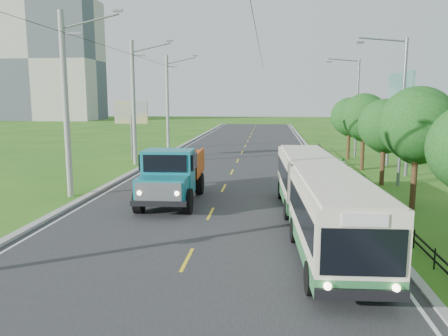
% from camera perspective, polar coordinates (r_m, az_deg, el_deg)
% --- Properties ---
extents(ground, '(240.00, 240.00, 0.00)m').
position_cam_1_polar(ground, '(15.12, -4.84, -11.88)').
color(ground, '#295F16').
rests_on(ground, ground).
extents(road, '(14.00, 120.00, 0.02)m').
position_cam_1_polar(road, '(34.40, 1.33, 0.03)').
color(road, '#28282B').
rests_on(road, ground).
extents(curb_left, '(0.40, 120.00, 0.15)m').
position_cam_1_polar(curb_left, '(35.68, -10.28, 0.32)').
color(curb_left, '#9E9E99').
rests_on(curb_left, ground).
extents(curb_right, '(0.30, 120.00, 0.10)m').
position_cam_1_polar(curb_right, '(34.58, 13.22, -0.09)').
color(curb_right, '#9E9E99').
rests_on(curb_right, ground).
extents(edge_line_left, '(0.12, 120.00, 0.00)m').
position_cam_1_polar(edge_line_left, '(35.54, -9.42, 0.22)').
color(edge_line_left, silver).
rests_on(edge_line_left, road).
extents(edge_line_right, '(0.12, 120.00, 0.00)m').
position_cam_1_polar(edge_line_right, '(34.52, 12.40, -0.12)').
color(edge_line_right, silver).
rests_on(edge_line_right, road).
extents(centre_dash, '(0.12, 2.20, 0.00)m').
position_cam_1_polar(centre_dash, '(15.11, -4.84, -11.80)').
color(centre_dash, yellow).
rests_on(centre_dash, road).
extents(railing_right, '(0.04, 40.00, 0.60)m').
position_cam_1_polar(railing_right, '(28.82, 16.41, -1.51)').
color(railing_right, black).
rests_on(railing_right, ground).
extents(pole_near, '(3.51, 0.32, 10.00)m').
position_cam_1_polar(pole_near, '(25.35, -19.89, 7.84)').
color(pole_near, gray).
rests_on(pole_near, ground).
extents(pole_mid, '(3.51, 0.32, 10.00)m').
position_cam_1_polar(pole_mid, '(36.55, -11.68, 8.39)').
color(pole_mid, gray).
rests_on(pole_mid, ground).
extents(pole_far, '(3.51, 0.32, 10.00)m').
position_cam_1_polar(pole_far, '(48.13, -7.35, 8.61)').
color(pole_far, gray).
rests_on(pole_far, ground).
extents(tree_third, '(3.60, 3.62, 6.00)m').
position_cam_1_polar(tree_third, '(23.19, 23.97, 4.80)').
color(tree_third, '#382314').
rests_on(tree_third, ground).
extents(tree_fourth, '(3.24, 3.31, 5.40)m').
position_cam_1_polar(tree_fourth, '(28.97, 20.28, 4.91)').
color(tree_fourth, '#382314').
rests_on(tree_fourth, ground).
extents(tree_fifth, '(3.48, 3.52, 5.80)m').
position_cam_1_polar(tree_fifth, '(34.79, 17.87, 6.07)').
color(tree_fifth, '#382314').
rests_on(tree_fifth, ground).
extents(tree_back, '(3.30, 3.36, 5.50)m').
position_cam_1_polar(tree_back, '(40.68, 16.12, 6.23)').
color(tree_back, '#382314').
rests_on(tree_back, ground).
extents(streetlight_mid, '(3.02, 0.20, 9.07)m').
position_cam_1_polar(streetlight_mid, '(28.99, 22.01, 7.42)').
color(streetlight_mid, slate).
rests_on(streetlight_mid, ground).
extents(streetlight_far, '(3.02, 0.20, 9.07)m').
position_cam_1_polar(streetlight_far, '(42.62, 16.80, 8.00)').
color(streetlight_far, slate).
rests_on(streetlight_far, ground).
extents(planter_near, '(0.64, 0.64, 0.67)m').
position_cam_1_polar(planter_near, '(21.35, 21.88, -5.46)').
color(planter_near, silver).
rests_on(planter_near, ground).
extents(planter_mid, '(0.64, 0.64, 0.67)m').
position_cam_1_polar(planter_mid, '(28.94, 17.58, -1.55)').
color(planter_mid, silver).
rests_on(planter_mid, ground).
extents(planter_far, '(0.64, 0.64, 0.67)m').
position_cam_1_polar(planter_far, '(36.71, 15.09, 0.73)').
color(planter_far, silver).
rests_on(planter_far, ground).
extents(billboard_left, '(3.00, 0.20, 5.20)m').
position_cam_1_polar(billboard_left, '(39.81, -12.03, 6.65)').
color(billboard_left, slate).
rests_on(billboard_left, ground).
extents(billboard_right, '(0.24, 6.00, 7.30)m').
position_cam_1_polar(billboard_right, '(35.21, 21.97, 8.31)').
color(billboard_right, slate).
rests_on(billboard_right, ground).
extents(apartment_near, '(28.00, 14.00, 30.00)m').
position_cam_1_polar(apartment_near, '(123.58, -22.57, 12.82)').
color(apartment_near, '#B7B2A3').
rests_on(apartment_near, ground).
extents(apartment_far, '(24.00, 14.00, 26.00)m').
position_cam_1_polar(apartment_far, '(157.53, -26.30, 10.88)').
color(apartment_far, '#B7B2A3').
rests_on(apartment_far, ground).
extents(bus, '(2.93, 14.35, 2.75)m').
position_cam_1_polar(bus, '(17.98, 12.18, -3.15)').
color(bus, '#2E743E').
rests_on(bus, ground).
extents(dump_truck, '(2.89, 6.94, 2.88)m').
position_cam_1_polar(dump_truck, '(22.94, -6.76, -0.46)').
color(dump_truck, '#167888').
rests_on(dump_truck, ground).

